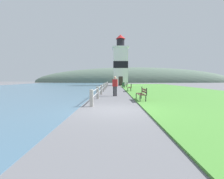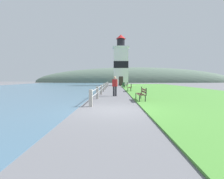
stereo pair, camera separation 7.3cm
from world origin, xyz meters
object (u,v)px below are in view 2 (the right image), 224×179
Objects in this scene: person_strolling at (115,85)px; park_bench_near at (142,93)px; park_bench_far at (126,84)px; park_bench_midway at (130,87)px; lighthouse at (121,64)px; trash_bin at (124,85)px.

park_bench_near is at bearing -138.62° from person_strolling.
park_bench_midway is at bearing 90.48° from park_bench_far.
lighthouse reaches higher than park_bench_midway.
person_strolling reaches higher than trash_bin.
lighthouse is 6.46× the size of person_strolling.
park_bench_far is at bearing -81.00° from trash_bin.
lighthouse is (-0.45, 27.11, 4.30)m from park_bench_near.
park_bench_near and park_bench_far have the same top height.
park_bench_midway is 0.96× the size of person_strolling.
park_bench_midway is 5.85m from person_strolling.
park_bench_near is 1.07× the size of park_bench_midway.
lighthouse is 13.40× the size of trash_bin.
park_bench_near is at bearing -89.05° from lighthouse.
lighthouse is at bearing -84.58° from park_bench_far.
trash_bin is at bearing -79.35° from park_bench_far.
trash_bin is (-0.35, 2.19, -0.12)m from park_bench_far.
park_bench_midway is 11.05m from trash_bin.
lighthouse is (-0.44, 18.29, 4.30)m from park_bench_midway.
park_bench_near and park_bench_midway have the same top height.
person_strolling is at bearing -61.34° from park_bench_near.
lighthouse reaches higher than trash_bin.
person_strolling is at bearing -95.77° from trash_bin.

